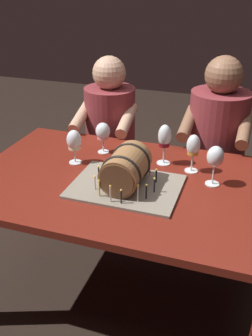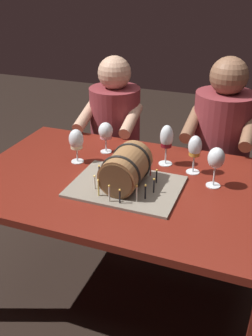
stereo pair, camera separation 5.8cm
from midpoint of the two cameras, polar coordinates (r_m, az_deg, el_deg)
name	(u,v)px [view 1 (the left image)]	position (r m, az deg, el deg)	size (l,w,h in m)	color
ground_plane	(125,295)	(2.28, -0.97, -18.21)	(8.00, 8.00, 0.00)	black
dining_table	(124,198)	(1.88, -1.12, -4.48)	(1.47, 0.94, 0.74)	maroon
barrel_cake	(126,172)	(1.73, -0.96, -0.61)	(0.49, 0.37, 0.19)	gray
wine_glass_empty	(215,157)	(1.77, 12.10, 1.52)	(0.08, 0.08, 0.19)	white
wine_glass_white	(74,142)	(1.97, -8.50, 3.86)	(0.07, 0.07, 0.18)	white
wine_glass_amber	(193,147)	(1.88, 9.00, 3.07)	(0.07, 0.07, 0.19)	white
wine_glass_rose	(103,132)	(2.07, -4.24, 5.25)	(0.08, 0.08, 0.17)	white
wine_glass_red	(165,138)	(1.93, 4.85, 4.42)	(0.07, 0.07, 0.21)	white
person_seated_left	(111,150)	(2.62, -2.93, 2.60)	(0.39, 0.48, 1.16)	#4C1B1E
person_seated_right	(214,160)	(2.46, 12.18, 1.15)	(0.39, 0.47, 1.20)	#4C1B1E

